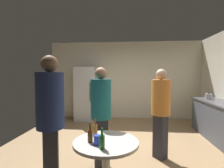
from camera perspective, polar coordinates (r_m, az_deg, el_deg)
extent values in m
cube|color=#9E7C56|center=(3.81, 3.53, -21.58)|extent=(5.20, 5.20, 0.10)
cube|color=silver|center=(6.10, 4.27, 1.29)|extent=(5.32, 0.06, 2.70)
cube|color=silver|center=(5.87, -8.56, -3.21)|extent=(0.70, 0.65, 1.80)
cube|color=#262628|center=(5.48, -7.28, -2.70)|extent=(0.03, 0.03, 0.60)
cube|color=#4C515B|center=(4.82, 32.58, -10.72)|extent=(0.60, 1.91, 0.86)
cube|color=#4C4C51|center=(4.74, 32.74, -5.42)|extent=(0.64, 1.95, 0.04)
cylinder|color=#B2B2B7|center=(5.17, 29.57, -3.65)|extent=(0.17, 0.17, 0.14)
sphere|color=black|center=(5.16, 29.60, -2.68)|extent=(0.04, 0.04, 0.04)
cone|color=#B2B2B7|center=(5.22, 30.73, -3.46)|extent=(0.09, 0.04, 0.06)
cylinder|color=beige|center=(2.20, -2.04, -18.91)|extent=(0.80, 0.80, 0.03)
cylinder|color=#8C5919|center=(2.34, -5.66, -15.16)|extent=(0.06, 0.06, 0.15)
cylinder|color=#8C5919|center=(2.30, -5.67, -12.44)|extent=(0.02, 0.02, 0.08)
cylinder|color=#593314|center=(2.15, -7.30, -16.83)|extent=(0.06, 0.06, 0.15)
cylinder|color=#593314|center=(2.11, -7.32, -13.89)|extent=(0.02, 0.02, 0.08)
cylinder|color=#26662D|center=(1.96, -3.36, -18.78)|extent=(0.06, 0.06, 0.15)
cylinder|color=#26662D|center=(1.92, -3.37, -15.60)|extent=(0.02, 0.02, 0.08)
cylinder|color=blue|center=(2.08, -4.96, -18.12)|extent=(0.08, 0.08, 0.11)
cube|color=#2D2D38|center=(3.41, 15.82, -16.47)|extent=(0.27, 0.28, 0.81)
cylinder|color=orange|center=(3.24, 16.01, -4.28)|extent=(0.48, 0.48, 0.64)
sphere|color=#D8AD8C|center=(3.22, 16.12, 3.12)|extent=(0.19, 0.19, 0.19)
cube|color=#2D2D38|center=(2.49, -19.60, -23.35)|extent=(0.23, 0.26, 0.88)
cylinder|color=navy|center=(2.26, -19.97, -5.14)|extent=(0.43, 0.43, 0.69)
sphere|color=#8C6647|center=(2.24, -20.18, 6.39)|extent=(0.21, 0.21, 0.21)
cube|color=#2D2D38|center=(3.02, -3.67, -18.92)|extent=(0.25, 0.21, 0.82)
cylinder|color=#1E727A|center=(2.83, -3.72, -4.99)|extent=(0.41, 0.41, 0.65)
sphere|color=tan|center=(2.80, -3.75, 3.59)|extent=(0.19, 0.19, 0.19)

